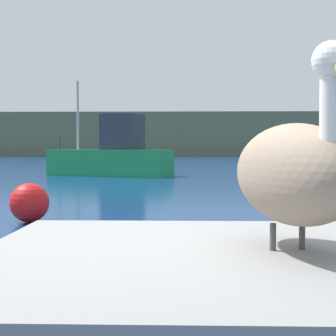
# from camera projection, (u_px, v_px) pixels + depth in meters

# --- Properties ---
(hillside_backdrop) EXTENTS (140.00, 16.65, 6.55)m
(hillside_backdrop) POSITION_uv_depth(u_px,v_px,m) (181.00, 135.00, 83.30)
(hillside_backdrop) COLOR #5B664C
(hillside_backdrop) RESTS_ON ground
(pelican) EXTENTS (0.64, 1.34, 0.93)m
(pelican) POSITION_uv_depth(u_px,v_px,m) (294.00, 171.00, 2.43)
(pelican) COLOR gray
(pelican) RESTS_ON pier_dock
(fishing_boat_green) EXTENTS (6.11, 3.79, 4.55)m
(fishing_boat_green) POSITION_uv_depth(u_px,v_px,m) (113.00, 155.00, 24.39)
(fishing_boat_green) COLOR #1E8C4C
(fishing_boat_green) RESTS_ON ground
(mooring_buoy) EXTENTS (0.70, 0.70, 0.70)m
(mooring_buoy) POSITION_uv_depth(u_px,v_px,m) (29.00, 203.00, 9.23)
(mooring_buoy) COLOR red
(mooring_buoy) RESTS_ON ground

